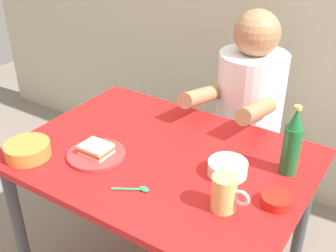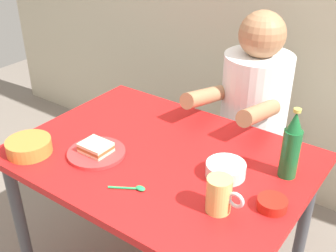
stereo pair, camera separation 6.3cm
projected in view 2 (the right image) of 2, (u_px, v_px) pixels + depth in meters
name	position (u px, v px, depth m)	size (l,w,h in m)	color
dining_table	(161.00, 174.00, 1.63)	(1.10, 0.80, 0.74)	red
stool	(247.00, 169.00, 2.18)	(0.34, 0.34, 0.45)	#4C4C51
person_seated	(254.00, 97.00, 1.97)	(0.33, 0.56, 0.72)	white
plate_orange	(96.00, 153.00, 1.58)	(0.22, 0.22, 0.01)	red
sandwich	(96.00, 147.00, 1.57)	(0.11, 0.09, 0.04)	beige
beer_mug	(220.00, 195.00, 1.28)	(0.13, 0.08, 0.12)	#D1BC66
beer_bottle	(291.00, 147.00, 1.41)	(0.06, 0.06, 0.26)	#19602D
soup_bowl_orange	(29.00, 146.00, 1.58)	(0.17, 0.17, 0.05)	orange
rice_bowl_white	(226.00, 169.00, 1.45)	(0.14, 0.14, 0.05)	silver
sambal_bowl_red	(272.00, 203.00, 1.31)	(0.10, 0.10, 0.03)	#B21E14
spoon	(134.00, 188.00, 1.40)	(0.11, 0.07, 0.01)	#26A559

